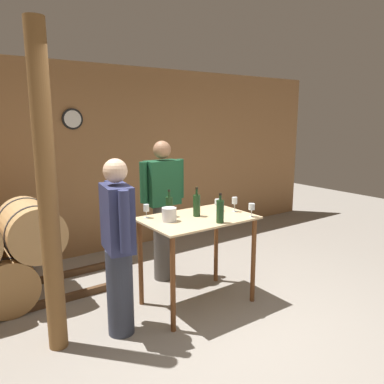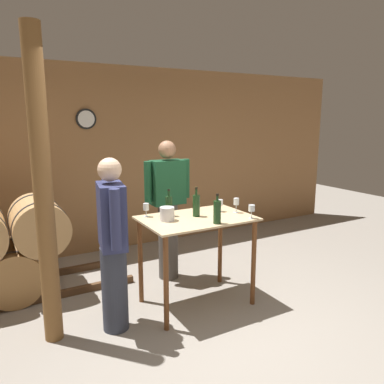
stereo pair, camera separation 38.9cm
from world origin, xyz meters
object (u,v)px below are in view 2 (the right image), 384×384
Objects in this scene: wine_glass_near_center at (220,203)px; person_host at (113,242)px; wine_glass_near_left at (146,207)px; person_visitor_with_scarf at (168,207)px; wine_bottle_far_left at (169,205)px; wine_bottle_center at (217,212)px; ice_bucket at (167,214)px; wine_glass_near_right at (252,209)px; wine_bottle_left at (196,205)px; wine_glass_far_side at (236,202)px; wooden_post at (43,192)px.

person_host is at bearing -173.20° from wine_glass_near_center.
wine_glass_near_left is 0.08× the size of person_visitor_with_scarf.
wine_bottle_center reaches higher than wine_bottle_far_left.
ice_bucket is at bearing 138.38° from wine_bottle_center.
wine_glass_near_right reaches higher than wine_glass_near_center.
ice_bucket is at bearing -116.13° from person_visitor_with_scarf.
wine_glass_near_center is 0.74m from person_visitor_with_scarf.
wine_bottle_center is (0.04, -0.33, -0.00)m from wine_bottle_left.
wine_glass_near_left reaches higher than ice_bucket.
person_host is (-0.69, -0.25, -0.21)m from wine_bottle_far_left.
person_host is (-0.93, -0.10, -0.22)m from wine_bottle_left.
wine_glass_far_side is 0.10× the size of person_host.
wine_glass_far_side reaches higher than wine_glass_near_left.
person_host reaches higher than wine_bottle_left.
wine_glass_near_right is (0.45, -0.35, -0.02)m from wine_bottle_left.
wine_glass_far_side is at bearing 89.81° from wine_glass_near_right.
person_visitor_with_scarf is at bearing 65.64° from wine_bottle_far_left.
wine_bottle_center is at bearing -48.89° from wine_glass_near_left.
person_host is at bearing 166.53° from wine_bottle_center.
wooden_post is 0.74m from person_host.
wine_glass_near_right is (0.69, -0.50, -0.01)m from wine_bottle_far_left.
person_visitor_with_scarf reaches higher than wine_glass_far_side.
wine_glass_far_side reaches higher than wine_glass_near_center.
wooden_post is 1.27m from wine_bottle_far_left.
wine_glass_near_center is (0.78, -0.19, -0.00)m from wine_glass_near_left.
wine_bottle_left is (1.47, -0.02, -0.28)m from wooden_post.
wine_bottle_far_left is 0.63m from person_visitor_with_scarf.
wine_glass_near_center is 0.18m from wine_glass_far_side.
wine_bottle_left reaches higher than wine_glass_near_right.
wine_glass_near_left is at bearing 12.37° from wooden_post.
wine_glass_near_center is (0.56, -0.10, -0.02)m from wine_bottle_far_left.
person_host is (-1.38, -0.02, -0.21)m from wine_glass_far_side.
wine_bottle_center is at bearing 178.20° from wine_glass_near_right.
wine_glass_near_right is 0.09× the size of person_host.
wine_bottle_center is at bearing -13.15° from wooden_post.
ice_bucket is (-0.79, 0.35, -0.03)m from wine_glass_near_right.
wine_bottle_left is (0.24, -0.15, 0.01)m from wine_bottle_far_left.
ice_bucket is (-0.79, 0.08, -0.05)m from wine_glass_far_side.
ice_bucket is at bearing -0.96° from wooden_post.
wine_bottle_far_left is 0.18× the size of person_host.
wine_glass_near_left is at bearing 35.97° from person_host.
person_visitor_with_scarf is at bearing 40.54° from person_host.
wine_bottle_far_left is at bearing 6.20° from wooden_post.
person_host reaches higher than wine_glass_near_center.
wine_bottle_far_left is 0.24m from wine_glass_near_left.
wine_bottle_center is 0.76m from wine_glass_near_left.
wooden_post reaches higher than wine_bottle_far_left.
ice_bucket is (-0.10, -0.15, -0.04)m from wine_bottle_far_left.
wine_bottle_far_left reaches higher than wine_glass_far_side.
wine_bottle_center reaches higher than ice_bucket.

